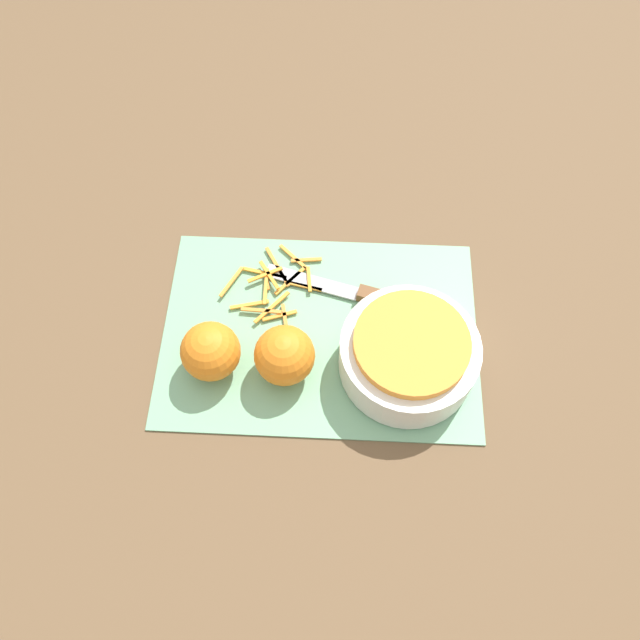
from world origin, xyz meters
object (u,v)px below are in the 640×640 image
(bowl_speckled, at_px, (409,354))
(orange_right, at_px, (211,351))
(knife, at_px, (377,298))
(orange_left, at_px, (285,355))

(bowl_speckled, height_order, orange_right, orange_right)
(knife, xyz_separation_m, orange_right, (0.22, 0.11, 0.03))
(knife, bearing_deg, bowl_speckled, 126.56)
(knife, bearing_deg, orange_right, 41.76)
(bowl_speckled, distance_m, orange_left, 0.16)
(orange_left, bearing_deg, bowl_speckled, -175.78)
(bowl_speckled, relative_size, orange_right, 2.30)
(orange_right, bearing_deg, bowl_speckled, -177.72)
(bowl_speckled, distance_m, knife, 0.11)
(orange_left, xyz_separation_m, orange_right, (0.10, -0.00, -0.00))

